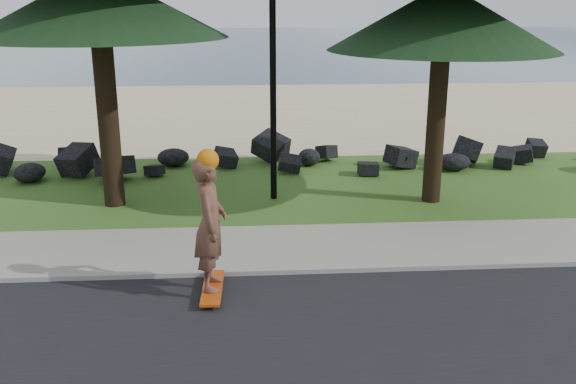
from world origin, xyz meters
name	(u,v)px	position (x,y,z in m)	size (l,w,h in m)	color
ground	(282,252)	(0.00, 0.00, 0.00)	(160.00, 160.00, 0.00)	#365C1C
kerb	(286,271)	(0.00, -0.90, 0.05)	(160.00, 0.20, 0.10)	#9B938B
sidewalk	(282,246)	(0.00, 0.20, 0.04)	(160.00, 2.00, 0.08)	gray
beach_sand	(260,111)	(0.00, 14.50, 0.01)	(160.00, 15.00, 0.01)	tan
ocean	(249,43)	(0.00, 51.00, 0.00)	(160.00, 58.00, 0.01)	#30465D
seawall_boulders	(269,170)	(0.00, 5.60, 0.00)	(60.00, 2.40, 1.10)	black
lamp_post	(272,8)	(0.00, 3.20, 4.13)	(0.25, 0.14, 8.14)	black
skateboarder	(210,225)	(-1.17, -1.60, 1.14)	(0.51, 1.23, 2.28)	#B93F0A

